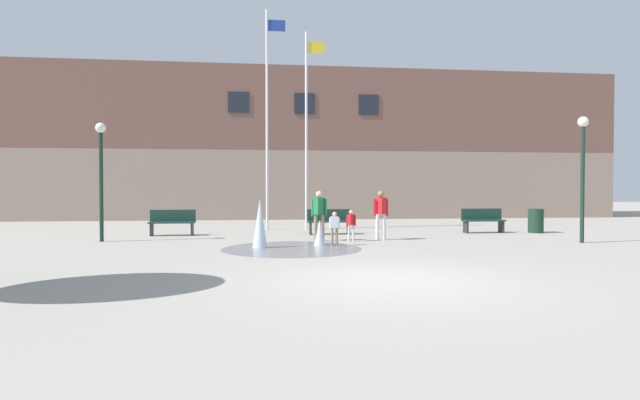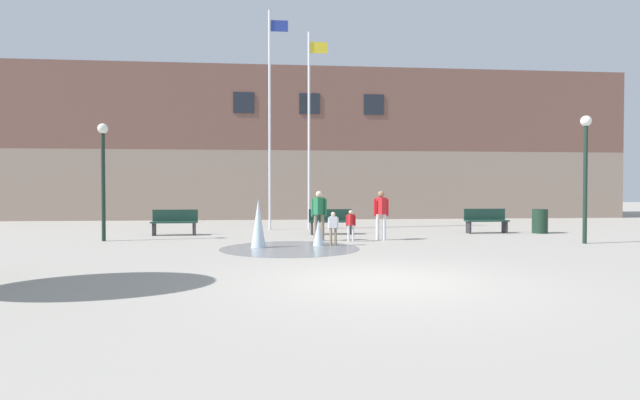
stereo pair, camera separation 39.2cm
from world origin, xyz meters
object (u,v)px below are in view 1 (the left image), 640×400
at_px(adult_watching, 319,212).
at_px(flagpole_left, 268,114).
at_px(child_running, 334,226).
at_px(teen_by_trashcan, 381,211).
at_px(park_bench_near_trashcan, 483,220).
at_px(park_bench_under_right_flagpole, 329,221).
at_px(park_bench_left_of_flagpoles, 172,222).
at_px(lamp_post_right_lane, 583,160).
at_px(lamp_post_left_lane, 101,164).
at_px(trash_can, 536,221).
at_px(child_in_fountain, 351,223).
at_px(flagpole_right, 307,125).

height_order(adult_watching, flagpole_left, flagpole_left).
bearing_deg(flagpole_left, child_running, -72.82).
relative_size(child_running, teen_by_trashcan, 0.62).
bearing_deg(park_bench_near_trashcan, child_running, -149.69).
height_order(park_bench_under_right_flagpole, flagpole_left, flagpole_left).
relative_size(park_bench_left_of_flagpoles, flagpole_left, 0.18).
bearing_deg(teen_by_trashcan, lamp_post_right_lane, -130.98).
bearing_deg(park_bench_near_trashcan, lamp_post_left_lane, -172.94).
bearing_deg(trash_can, lamp_post_left_lane, -174.74).
bearing_deg(park_bench_under_right_flagpole, trash_can, -2.35).
height_order(park_bench_near_trashcan, adult_watching, adult_watching).
bearing_deg(teen_by_trashcan, lamp_post_left_lane, 60.36).
bearing_deg(trash_can, child_running, -157.52).
bearing_deg(lamp_post_left_lane, park_bench_under_right_flagpole, 13.06).
distance_m(child_running, adult_watching, 1.47).
xyz_separation_m(child_running, lamp_post_right_lane, (7.66, -0.11, 1.95)).
distance_m(adult_watching, teen_by_trashcan, 2.02).
bearing_deg(park_bench_near_trashcan, park_bench_left_of_flagpoles, 178.86).
bearing_deg(park_bench_under_right_flagpole, flagpole_left, 133.84).
bearing_deg(lamp_post_right_lane, park_bench_near_trashcan, 111.32).
relative_size(child_in_fountain, lamp_post_right_lane, 0.25).
distance_m(park_bench_under_right_flagpole, adult_watching, 2.44).
height_order(flagpole_left, trash_can, flagpole_left).
bearing_deg(flagpole_right, child_running, -87.57).
bearing_deg(child_running, flagpole_left, 109.23).
xyz_separation_m(teen_by_trashcan, lamp_post_left_lane, (-8.83, 0.53, 1.52)).
distance_m(park_bench_left_of_flagpoles, park_bench_under_right_flagpole, 5.62).
height_order(park_bench_under_right_flagpole, child_in_fountain, child_in_fountain).
distance_m(child_in_fountain, flagpole_right, 6.20).
xyz_separation_m(adult_watching, lamp_post_left_lane, (-6.82, 0.58, 1.52)).
bearing_deg(teen_by_trashcan, park_bench_left_of_flagpoles, 44.81).
distance_m(park_bench_near_trashcan, lamp_post_right_lane, 4.51).
bearing_deg(adult_watching, flagpole_left, 66.77).
distance_m(lamp_post_left_lane, lamp_post_right_lane, 14.91).
distance_m(park_bench_under_right_flagpole, teen_by_trashcan, 2.68).
distance_m(child_running, child_in_fountain, 1.32).
height_order(flagpole_right, lamp_post_right_lane, flagpole_right).
xyz_separation_m(lamp_post_left_lane, trash_can, (15.29, 1.41, -2.00)).
xyz_separation_m(park_bench_near_trashcan, child_in_fountain, (-5.51, -2.50, 0.10)).
relative_size(child_in_fountain, lamp_post_left_lane, 0.26).
height_order(child_in_fountain, lamp_post_right_lane, lamp_post_right_lane).
xyz_separation_m(child_running, trash_can, (8.19, 3.39, -0.13)).
relative_size(park_bench_near_trashcan, lamp_post_right_lane, 0.41).
bearing_deg(teen_by_trashcan, child_in_fountain, 81.30).
height_order(park_bench_left_of_flagpoles, lamp_post_right_lane, lamp_post_right_lane).
distance_m(flagpole_right, lamp_post_right_lane, 10.16).
height_order(park_bench_near_trashcan, lamp_post_left_lane, lamp_post_left_lane).
bearing_deg(park_bench_left_of_flagpoles, teen_by_trashcan, -18.96).
bearing_deg(park_bench_left_of_flagpoles, lamp_post_right_lane, -17.06).
height_order(child_running, flagpole_right, flagpole_right).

